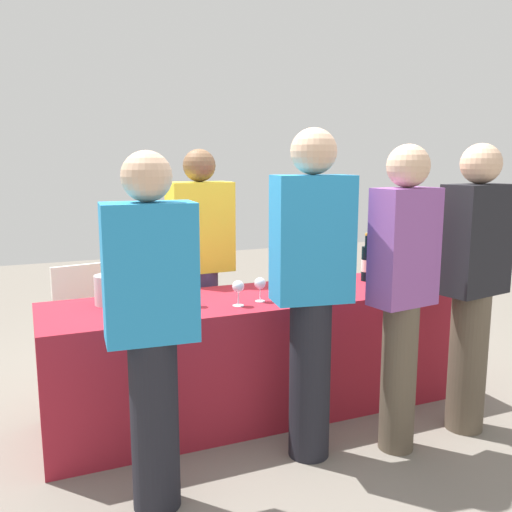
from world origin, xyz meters
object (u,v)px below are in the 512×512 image
at_px(guest_0, 151,322).
at_px(guest_1, 311,283).
at_px(wine_glass_1, 194,290).
at_px(wine_glass_4, 284,283).
at_px(menu_board, 94,318).
at_px(wine_glass_3, 260,284).
at_px(server_pouring, 201,261).
at_px(wine_bottle_3, 386,263).
at_px(wine_glass_5, 320,278).
at_px(ice_bucket, 110,290).
at_px(wine_glass_2, 238,288).
at_px(wine_bottle_0, 135,281).
at_px(wine_glass_0, 129,296).
at_px(wine_bottle_1, 278,270).
at_px(wine_bottle_2, 366,263).
at_px(guest_2, 403,286).
at_px(guest_3, 473,279).

xyz_separation_m(guest_0, guest_1, (0.86, 0.13, 0.07)).
bearing_deg(wine_glass_1, guest_1, -47.87).
distance_m(wine_glass_4, menu_board, 1.61).
distance_m(wine_glass_3, server_pouring, 0.72).
bearing_deg(guest_0, wine_bottle_3, 28.80).
height_order(wine_glass_5, ice_bucket, ice_bucket).
distance_m(wine_glass_2, guest_1, 0.50).
height_order(wine_bottle_0, wine_glass_3, wine_bottle_0).
distance_m(wine_bottle_3, wine_glass_0, 1.85).
distance_m(wine_bottle_0, wine_bottle_1, 0.91).
distance_m(wine_bottle_3, wine_glass_3, 1.10).
relative_size(wine_glass_0, menu_board, 0.17).
bearing_deg(server_pouring, wine_glass_1, 67.65).
bearing_deg(wine_bottle_2, server_pouring, 156.45).
xyz_separation_m(wine_bottle_3, guest_1, (-0.99, -0.72, 0.09)).
xyz_separation_m(wine_bottle_0, ice_bucket, (-0.15, -0.01, -0.04)).
height_order(wine_bottle_1, menu_board, wine_bottle_1).
bearing_deg(guest_1, server_pouring, 109.77).
xyz_separation_m(wine_glass_2, wine_glass_3, (0.16, 0.04, -0.00)).
bearing_deg(menu_board, server_pouring, -46.87).
height_order(wine_bottle_1, wine_glass_5, wine_bottle_1).
height_order(guest_2, menu_board, guest_2).
height_order(wine_glass_0, wine_glass_3, wine_glass_3).
bearing_deg(wine_bottle_1, wine_glass_4, -106.49).
bearing_deg(wine_glass_1, guest_3, -22.78).
bearing_deg(wine_glass_5, guest_1, -123.79).
bearing_deg(guest_0, wine_glass_5, 32.39).
height_order(guest_0, guest_3, guest_3).
relative_size(wine_glass_3, ice_bucket, 0.80).
bearing_deg(wine_bottle_3, wine_bottle_1, 178.95).
xyz_separation_m(wine_glass_3, wine_glass_5, (0.43, 0.05, -0.00)).
bearing_deg(wine_glass_0, guest_0, -91.39).
distance_m(wine_glass_3, guest_2, 0.83).
height_order(wine_bottle_3, ice_bucket, wine_bottle_3).
bearing_deg(wine_glass_0, wine_glass_5, 0.10).
distance_m(wine_bottle_3, wine_glass_5, 0.68).
height_order(wine_glass_0, wine_glass_2, wine_glass_2).
xyz_separation_m(wine_glass_3, guest_0, (-0.78, -0.60, 0.02)).
bearing_deg(wine_glass_5, guest_2, -78.75).
relative_size(wine_bottle_3, menu_board, 0.39).
xyz_separation_m(wine_glass_1, wine_glass_2, (0.23, -0.09, 0.02)).
distance_m(wine_glass_5, server_pouring, 0.87).
relative_size(wine_glass_0, guest_1, 0.08).
relative_size(guest_1, guest_3, 1.04).
bearing_deg(wine_bottle_1, wine_glass_0, -167.62).
bearing_deg(ice_bucket, wine_glass_5, -10.84).
bearing_deg(wine_bottle_2, wine_bottle_1, 178.47).
distance_m(guest_2, menu_board, 2.34).
relative_size(guest_3, menu_board, 2.01).
bearing_deg(wine_glass_4, guest_2, -56.92).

